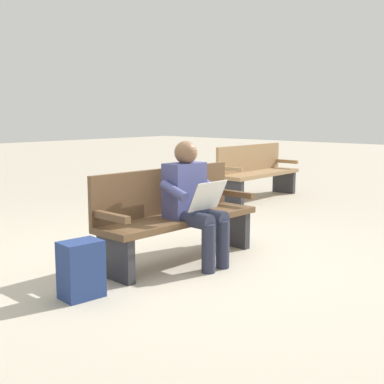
# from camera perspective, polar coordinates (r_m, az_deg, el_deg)

# --- Properties ---
(ground_plane) EXTENTS (40.00, 40.00, 0.00)m
(ground_plane) POSITION_cam_1_polar(r_m,az_deg,el_deg) (5.10, -1.29, -7.62)
(ground_plane) COLOR #B7AD99
(bench_near) EXTENTS (1.81, 0.53, 0.90)m
(bench_near) POSITION_cam_1_polar(r_m,az_deg,el_deg) (5.04, -1.88, -2.46)
(bench_near) COLOR brown
(bench_near) RESTS_ON ground
(person_seated) EXTENTS (0.58, 0.58, 1.18)m
(person_seated) POSITION_cam_1_polar(r_m,az_deg,el_deg) (4.86, 0.11, -0.85)
(person_seated) COLOR #474C84
(person_seated) RESTS_ON ground
(backpack) EXTENTS (0.34, 0.29, 0.45)m
(backpack) POSITION_cam_1_polar(r_m,az_deg,el_deg) (4.16, -12.24, -8.42)
(backpack) COLOR navy
(backpack) RESTS_ON ground
(bench_far) EXTENTS (1.81, 0.50, 0.90)m
(bench_far) POSITION_cam_1_polar(r_m,az_deg,el_deg) (8.85, 7.14, 2.32)
(bench_far) COLOR #9E7A51
(bench_far) RESTS_ON ground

